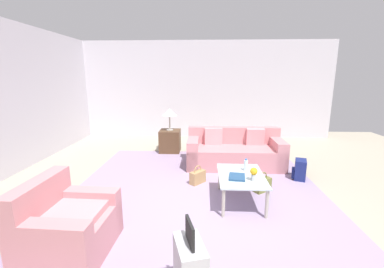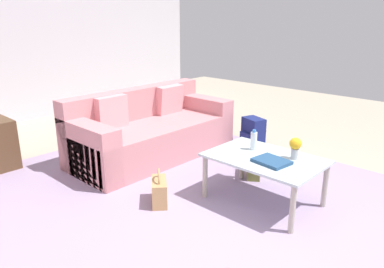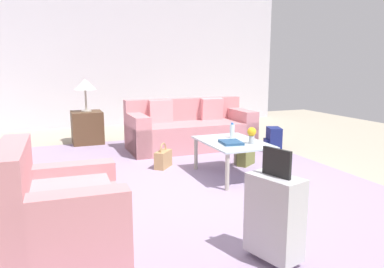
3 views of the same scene
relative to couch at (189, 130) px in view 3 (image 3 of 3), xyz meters
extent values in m
plane|color=#A89E89|center=(-2.19, 0.60, -0.30)|extent=(12.00, 12.00, 0.00)
cube|color=silver|center=(2.87, 0.60, 1.25)|extent=(0.12, 8.00, 3.10)
cube|color=#9984A3|center=(-1.59, 0.80, -0.29)|extent=(5.20, 4.40, 0.01)
cube|color=#C67F84|center=(-0.09, 0.00, -0.07)|extent=(0.92, 2.11, 0.45)
cube|color=#C67F84|center=(0.26, 0.00, 0.12)|extent=(0.22, 2.11, 0.84)
cube|color=#C67F84|center=(-0.09, -0.93, 0.02)|extent=(0.92, 0.24, 0.64)
cube|color=#C67F84|center=(-0.09, 0.93, 0.02)|extent=(0.92, 0.24, 0.64)
cube|color=pink|center=(0.10, -0.47, 0.33)|extent=(0.16, 0.40, 0.41)
cube|color=pink|center=(0.10, 0.47, 0.33)|extent=(0.12, 0.40, 0.40)
cube|color=#C67F84|center=(-3.09, 2.20, -0.08)|extent=(1.00, 0.90, 0.44)
cube|color=#C67F84|center=(-3.08, 2.53, 0.13)|extent=(0.97, 0.24, 0.87)
cube|color=#C67F84|center=(-2.71, 2.19, 0.00)|extent=(0.23, 0.87, 0.60)
cube|color=#C67F84|center=(-3.47, 2.21, 0.00)|extent=(0.23, 0.87, 0.60)
cube|color=pink|center=(-3.09, 2.15, 0.18)|extent=(0.75, 0.63, 0.08)
cube|color=silver|center=(-1.79, 0.10, 0.15)|extent=(1.05, 0.71, 0.02)
cylinder|color=#ADA899|center=(-2.27, 0.41, -0.08)|extent=(0.05, 0.05, 0.44)
cylinder|color=#ADA899|center=(-1.32, 0.41, -0.08)|extent=(0.05, 0.05, 0.44)
cylinder|color=#ADA899|center=(-2.27, -0.21, -0.08)|extent=(0.05, 0.05, 0.44)
cylinder|color=#ADA899|center=(-1.32, -0.21, -0.08)|extent=(0.05, 0.05, 0.44)
cylinder|color=silver|center=(-1.59, 0.00, 0.25)|extent=(0.06, 0.06, 0.18)
cylinder|color=#2D6BBC|center=(-1.59, 0.00, 0.36)|extent=(0.04, 0.04, 0.02)
cube|color=navy|center=(-1.91, 0.18, 0.18)|extent=(0.33, 0.28, 0.03)
cylinder|color=#B2B7BC|center=(-2.01, -0.05, 0.21)|extent=(0.07, 0.07, 0.10)
sphere|color=gold|center=(-2.01, -0.05, 0.31)|extent=(0.11, 0.11, 0.11)
cube|color=#513823|center=(1.01, 1.60, -0.01)|extent=(0.54, 0.54, 0.58)
cylinder|color=#ADA899|center=(1.01, 1.60, 0.30)|extent=(0.18, 0.18, 0.02)
cylinder|color=#ADA899|center=(1.01, 1.60, 0.49)|extent=(0.04, 0.04, 0.37)
cone|color=white|center=(1.01, 1.60, 0.77)|extent=(0.39, 0.39, 0.19)
cube|color=#B7B7BC|center=(-3.79, 0.80, 0.05)|extent=(0.45, 0.32, 0.60)
cube|color=black|center=(-3.79, 0.80, 0.45)|extent=(0.24, 0.09, 0.20)
cylinder|color=black|center=(-3.93, 0.76, -0.27)|extent=(0.03, 0.05, 0.05)
cylinder|color=black|center=(-3.66, 0.84, -0.27)|extent=(0.03, 0.05, 0.05)
cube|color=tan|center=(-1.08, 0.80, -0.18)|extent=(0.33, 0.32, 0.24)
torus|color=tan|center=(-1.08, 0.80, -0.04)|extent=(0.16, 0.14, 0.20)
cube|color=olive|center=(-1.38, -0.34, -0.18)|extent=(0.30, 0.34, 0.24)
torus|color=olive|center=(-1.38, -0.34, -0.04)|extent=(0.13, 0.17, 0.20)
cube|color=navy|center=(-0.79, -1.20, -0.10)|extent=(0.35, 0.28, 0.40)
cube|color=navy|center=(-0.75, -1.09, -0.18)|extent=(0.22, 0.12, 0.18)
camera|label=1|loc=(-5.63, 0.70, 1.68)|focal=24.00mm
camera|label=2|loc=(-3.53, 2.96, 1.43)|focal=35.00mm
camera|label=3|loc=(-5.93, 2.28, 1.13)|focal=35.00mm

